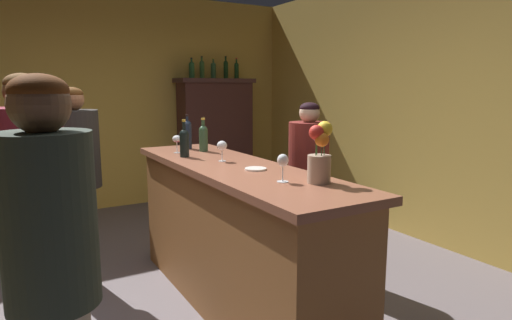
% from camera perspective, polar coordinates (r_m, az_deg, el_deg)
% --- Properties ---
extents(floor, '(8.26, 8.26, 0.00)m').
position_cam_1_polar(floor, '(3.35, -10.57, -19.31)').
color(floor, '#665C5F').
rests_on(floor, ground).
extents(wall_back, '(5.73, 0.12, 2.82)m').
position_cam_1_polar(wall_back, '(6.10, -21.38, 6.98)').
color(wall_back, gold).
rests_on(wall_back, ground).
extents(wall_right, '(0.12, 6.47, 2.82)m').
position_cam_1_polar(wall_right, '(4.73, 23.84, 6.30)').
color(wall_right, gold).
rests_on(wall_right, ground).
extents(bar_counter, '(0.65, 2.45, 1.06)m').
position_cam_1_polar(bar_counter, '(3.24, -2.77, -9.86)').
color(bar_counter, brown).
rests_on(bar_counter, ground).
extents(display_cabinet, '(1.10, 0.42, 1.72)m').
position_cam_1_polar(display_cabinet, '(6.34, -5.27, 3.01)').
color(display_cabinet, '#3F2121').
rests_on(display_cabinet, ground).
extents(wine_bottle_riesling, '(0.08, 0.08, 0.29)m').
position_cam_1_polar(wine_bottle_riesling, '(3.79, -6.84, 3.00)').
color(wine_bottle_riesling, '#2F4D31').
rests_on(wine_bottle_riesling, bar_counter).
extents(wine_bottle_chardonnay, '(0.08, 0.08, 0.30)m').
position_cam_1_polar(wine_bottle_chardonnay, '(3.97, -8.89, 3.46)').
color(wine_bottle_chardonnay, '#1A2538').
rests_on(wine_bottle_chardonnay, bar_counter).
extents(wine_bottle_rose, '(0.07, 0.07, 0.29)m').
position_cam_1_polar(wine_bottle_rose, '(3.50, -9.29, 2.39)').
color(wine_bottle_rose, black).
rests_on(wine_bottle_rose, bar_counter).
extents(wine_glass_front, '(0.07, 0.07, 0.15)m').
position_cam_1_polar(wine_glass_front, '(3.72, -10.24, 2.60)').
color(wine_glass_front, white).
rests_on(wine_glass_front, bar_counter).
extents(wine_glass_mid, '(0.07, 0.07, 0.15)m').
position_cam_1_polar(wine_glass_mid, '(3.26, -4.43, 1.81)').
color(wine_glass_mid, white).
rests_on(wine_glass_mid, bar_counter).
extents(wine_glass_rear, '(0.07, 0.07, 0.16)m').
position_cam_1_polar(wine_glass_rear, '(2.54, 3.49, -0.22)').
color(wine_glass_rear, white).
rests_on(wine_glass_rear, bar_counter).
extents(flower_arrangement, '(0.15, 0.13, 0.35)m').
position_cam_1_polar(flower_arrangement, '(2.53, 8.27, 0.68)').
color(flower_arrangement, tan).
rests_on(flower_arrangement, bar_counter).
extents(cheese_plate, '(0.15, 0.15, 0.01)m').
position_cam_1_polar(cheese_plate, '(2.93, -0.05, -1.16)').
color(cheese_plate, white).
rests_on(cheese_plate, bar_counter).
extents(display_bottle_left, '(0.08, 0.08, 0.27)m').
position_cam_1_polar(display_bottle_left, '(6.17, -8.34, 11.60)').
color(display_bottle_left, '#22532E').
rests_on(display_bottle_left, display_cabinet).
extents(display_bottle_midleft, '(0.07, 0.07, 0.30)m').
position_cam_1_polar(display_bottle_midleft, '(6.23, -7.02, 11.71)').
color(display_bottle_midleft, '#2D5427').
rests_on(display_bottle_midleft, display_cabinet).
extents(display_bottle_center, '(0.07, 0.07, 0.28)m').
position_cam_1_polar(display_bottle_center, '(6.30, -5.56, 11.60)').
color(display_bottle_center, '#274D2D').
rests_on(display_bottle_center, display_cabinet).
extents(display_bottle_midright, '(0.06, 0.06, 0.31)m').
position_cam_1_polar(display_bottle_midright, '(6.38, -3.93, 11.76)').
color(display_bottle_midright, '#143417').
rests_on(display_bottle_midright, display_cabinet).
extents(display_bottle_right, '(0.06, 0.06, 0.29)m').
position_cam_1_polar(display_bottle_right, '(6.46, -2.55, 11.62)').
color(display_bottle_right, '#15391B').
rests_on(display_bottle_right, display_cabinet).
extents(patron_in_grey, '(0.37, 0.37, 1.60)m').
position_cam_1_polar(patron_in_grey, '(3.67, -22.19, -2.70)').
color(patron_in_grey, '#A19D8B').
rests_on(patron_in_grey, ground).
extents(patron_near_entrance, '(0.40, 0.40, 1.68)m').
position_cam_1_polar(patron_near_entrance, '(2.87, -27.02, -5.46)').
color(patron_near_entrance, navy).
rests_on(patron_near_entrance, ground).
extents(patron_redhead, '(0.32, 0.32, 1.65)m').
position_cam_1_polar(patron_redhead, '(1.74, -24.73, -14.48)').
color(patron_redhead, '#A1998D').
rests_on(patron_redhead, ground).
extents(bartender, '(0.34, 0.34, 1.48)m').
position_cam_1_polar(bartender, '(3.78, 6.78, -2.79)').
color(bartender, '#312637').
rests_on(bartender, ground).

